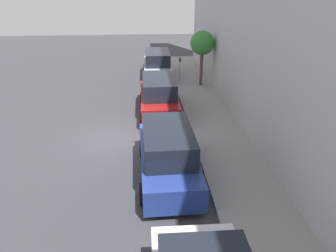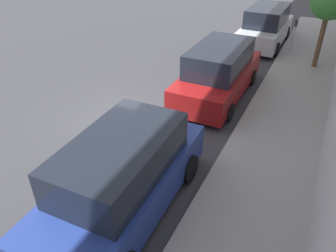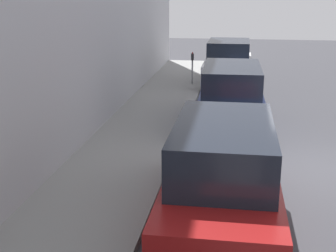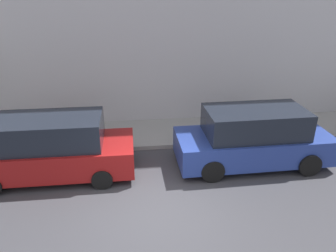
# 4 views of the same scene
# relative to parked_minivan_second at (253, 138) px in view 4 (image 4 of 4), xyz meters

# --- Properties ---
(ground_plane) EXTENTS (60.00, 60.00, 0.00)m
(ground_plane) POSITION_rel_parked_minivan_second_xyz_m (-2.17, 3.29, -0.92)
(ground_plane) COLOR #38383D
(sidewalk) EXTENTS (2.47, 32.00, 0.15)m
(sidewalk) POSITION_rel_parked_minivan_second_xyz_m (2.56, 3.29, -0.84)
(sidewalk) COLOR gray
(sidewalk) RESTS_ON ground_plane
(parked_minivan_second) EXTENTS (2.02, 4.94, 1.90)m
(parked_minivan_second) POSITION_rel_parked_minivan_second_xyz_m (0.00, 0.00, 0.00)
(parked_minivan_second) COLOR navy
(parked_minivan_second) RESTS_ON ground_plane
(parked_minivan_third) EXTENTS (2.02, 4.90, 1.90)m
(parked_minivan_third) POSITION_rel_parked_minivan_second_xyz_m (0.02, 6.28, 0.00)
(parked_minivan_third) COLOR maroon
(parked_minivan_third) RESTS_ON ground_plane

